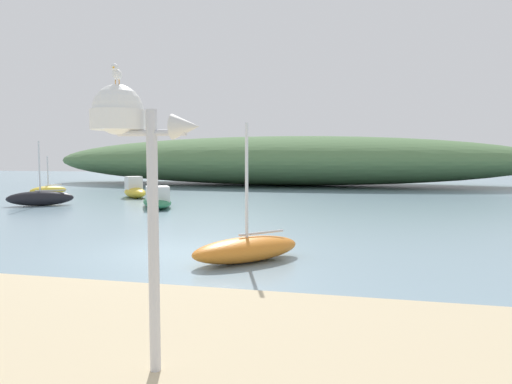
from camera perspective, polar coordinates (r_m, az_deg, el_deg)
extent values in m
plane|color=#7A99A8|center=(12.81, -11.40, -7.31)|extent=(120.00, 120.00, 0.00)
ellipsoid|color=#517547|center=(42.41, 3.28, 3.86)|extent=(44.40, 13.13, 4.39)
cylinder|color=silver|center=(5.23, -12.43, -6.04)|extent=(0.12, 0.12, 2.88)
cylinder|color=silver|center=(5.15, -12.65, 7.08)|extent=(0.78, 0.07, 0.07)
cylinder|color=white|center=(5.34, -16.51, 8.45)|extent=(0.59, 0.59, 0.22)
sphere|color=white|center=(5.35, -16.54, 9.61)|extent=(0.55, 0.55, 0.55)
cone|color=silver|center=(5.00, -8.57, 7.91)|extent=(0.30, 0.27, 0.27)
cylinder|color=orange|center=(5.38, -16.40, 12.79)|extent=(0.01, 0.01, 0.05)
cylinder|color=orange|center=(5.39, -16.82, 12.76)|extent=(0.01, 0.01, 0.05)
ellipsoid|color=white|center=(5.39, -16.63, 13.63)|extent=(0.14, 0.22, 0.11)
ellipsoid|color=#9EA0A8|center=(5.40, -16.63, 13.84)|extent=(0.12, 0.21, 0.04)
sphere|color=white|center=(5.32, -16.91, 14.38)|extent=(0.08, 0.08, 0.08)
cone|color=gold|center=(5.27, -17.10, 14.42)|extent=(0.03, 0.05, 0.02)
ellipsoid|color=orange|center=(11.50, -1.13, -7.02)|extent=(2.79, 2.91, 0.60)
cylinder|color=silver|center=(11.30, -1.15, 0.96)|extent=(0.08, 0.08, 2.96)
cylinder|color=silver|center=(11.68, 0.69, -4.99)|extent=(0.95, 1.03, 0.06)
ellipsoid|color=gold|center=(30.03, -14.58, -0.06)|extent=(2.81, 2.93, 0.65)
cube|color=silver|center=(30.28, -14.75, 1.01)|extent=(1.35, 1.36, 0.90)
ellipsoid|color=black|center=(26.84, -24.87, -0.71)|extent=(3.24, 2.54, 0.77)
cylinder|color=silver|center=(26.75, -24.98, 2.64)|extent=(0.08, 0.08, 2.84)
cylinder|color=silver|center=(26.77, -23.86, 0.17)|extent=(1.26, 0.85, 0.06)
ellipsoid|color=gold|center=(34.00, -24.06, 0.17)|extent=(1.93, 2.60, 0.61)
cylinder|color=silver|center=(33.94, -24.12, 2.21)|extent=(0.08, 0.08, 2.17)
cylinder|color=silver|center=(34.14, -23.52, 0.83)|extent=(0.56, 1.01, 0.06)
ellipsoid|color=#287A4C|center=(24.17, -12.00, -1.24)|extent=(3.13, 4.15, 0.50)
cube|color=silver|center=(23.73, -11.95, -0.23)|extent=(1.63, 1.75, 0.76)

